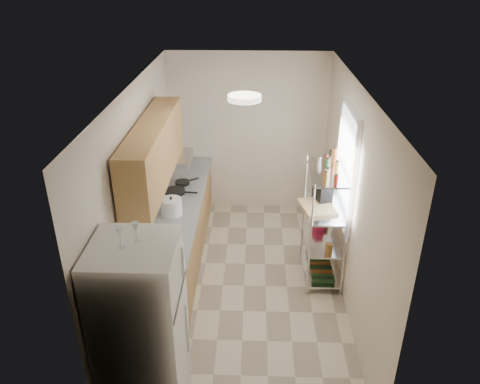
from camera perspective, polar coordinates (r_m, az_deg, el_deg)
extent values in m
cube|color=beige|center=(6.21, 0.52, -11.38)|extent=(2.50, 4.40, 0.01)
cube|color=white|center=(5.04, 0.64, 12.69)|extent=(2.50, 4.40, 0.01)
cube|color=beige|center=(7.53, 0.98, 7.08)|extent=(2.50, 0.01, 2.60)
cube|color=beige|center=(3.69, -0.29, -16.48)|extent=(2.50, 0.01, 2.60)
cube|color=beige|center=(5.67, -12.21, -0.40)|extent=(0.01, 4.40, 2.60)
cube|color=beige|center=(5.62, 13.46, -0.78)|extent=(0.01, 4.40, 2.60)
cube|color=#AB8049|center=(6.40, -7.67, -5.61)|extent=(0.60, 3.48, 0.86)
cube|color=gray|center=(6.17, -7.78, -2.08)|extent=(0.63, 3.51, 0.04)
cube|color=#B7BABC|center=(5.23, -10.10, -8.11)|extent=(0.52, 0.44, 0.04)
cube|color=#B7BABC|center=(7.53, -4.02, 0.04)|extent=(0.01, 0.55, 0.72)
cube|color=#AB8049|center=(5.51, -10.46, 4.77)|extent=(0.33, 2.20, 0.72)
cube|color=#B7BABC|center=(6.38, -8.27, 3.95)|extent=(0.50, 0.60, 0.12)
cube|color=white|center=(5.82, 12.83, 2.99)|extent=(0.06, 1.00, 1.46)
cube|color=silver|center=(6.45, 9.66, -9.03)|extent=(0.45, 0.90, 0.02)
cube|color=silver|center=(6.20, 9.97, -5.64)|extent=(0.45, 0.90, 0.02)
cube|color=silver|center=(5.98, 10.31, -1.99)|extent=(0.45, 0.90, 0.02)
cube|color=silver|center=(5.76, 10.71, 2.39)|extent=(0.45, 0.90, 0.02)
cylinder|color=silver|center=(5.69, 8.56, -6.07)|extent=(0.02, 0.02, 1.55)
cylinder|color=silver|center=(6.44, 7.78, -1.86)|extent=(0.02, 0.02, 1.55)
cylinder|color=silver|center=(5.75, 12.80, -6.06)|extent=(0.02, 0.02, 1.55)
cylinder|color=silver|center=(6.50, 11.52, -1.90)|extent=(0.02, 0.02, 1.55)
cylinder|color=white|center=(4.76, 0.55, 11.42)|extent=(0.34, 0.34, 0.05)
cube|color=white|center=(4.40, -11.90, -16.02)|extent=(0.72, 0.72, 1.75)
cylinder|color=white|center=(5.97, -8.36, -1.80)|extent=(0.27, 0.27, 0.22)
cylinder|color=black|center=(6.54, -7.94, 0.07)|extent=(0.31, 0.31, 0.05)
cylinder|color=black|center=(6.79, -7.04, 1.15)|extent=(0.29, 0.29, 0.04)
cube|color=tan|center=(5.94, 9.42, -1.81)|extent=(0.48, 0.56, 0.03)
cube|color=black|center=(6.06, 10.03, 0.15)|extent=(0.24, 0.30, 0.30)
cube|color=maroon|center=(6.36, 9.54, -3.67)|extent=(0.14, 0.18, 0.18)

